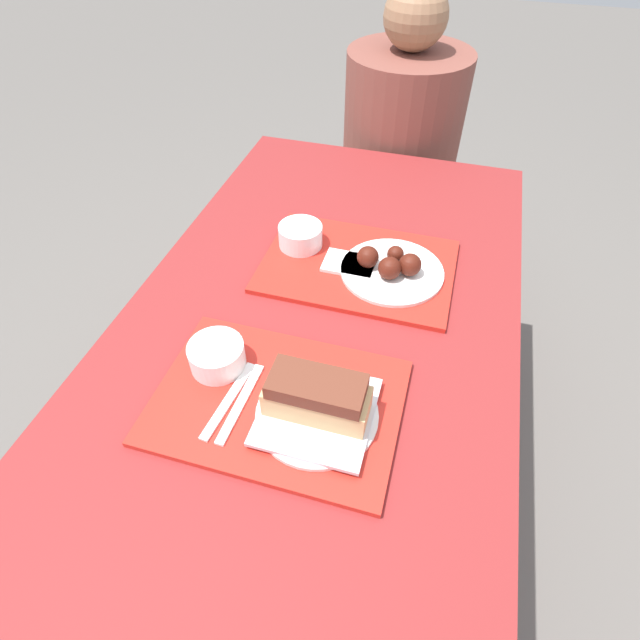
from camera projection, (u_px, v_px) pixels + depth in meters
ground_plane at (318, 487)px, 1.53m from camera, size 12.00×12.00×0.00m
picnic_table at (317, 354)px, 1.08m from camera, size 0.80×1.49×0.73m
picnic_bench_far at (388, 208)px, 1.90m from camera, size 0.76×0.28×0.47m
tray_near at (277, 402)px, 0.87m from camera, size 0.42×0.30×0.01m
tray_far at (358, 266)px, 1.12m from camera, size 0.42×0.30×0.01m
bowl_coleslaw_near at (217, 355)px, 0.90m from camera, size 0.10×0.10×0.05m
brisket_sandwich_plate at (317, 403)px, 0.81m from camera, size 0.21×0.21×0.09m
plastic_fork_near at (229, 400)px, 0.86m from camera, size 0.03×0.17×0.00m
plastic_knife_near at (241, 403)px, 0.85m from camera, size 0.02×0.17×0.00m
condiment_packet at (296, 371)px, 0.90m from camera, size 0.04×0.03×0.01m
bowl_coleslaw_far at (300, 235)px, 1.15m from camera, size 0.10×0.10×0.05m
wings_plate_far at (391, 267)px, 1.09m from camera, size 0.23×0.23×0.06m
napkin_far at (349, 264)px, 1.11m from camera, size 0.11×0.08×0.01m
person_seated_across at (403, 120)px, 1.65m from camera, size 0.39×0.39×0.66m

